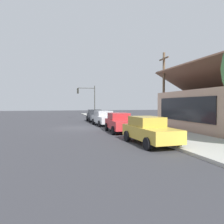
{
  "coord_description": "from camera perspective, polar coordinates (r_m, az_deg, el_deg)",
  "views": [
    {
      "loc": [
        21.47,
        -2.46,
        2.34
      ],
      "look_at": [
        0.01,
        3.17,
        1.53
      ],
      "focal_mm": 35.17,
      "sensor_mm": 36.0,
      "label": 1
    }
  ],
  "objects": [
    {
      "name": "ground_plane",
      "position": [
        21.74,
        -8.12,
        -4.12
      ],
      "size": [
        120.0,
        120.0,
        0.0
      ],
      "primitive_type": "plane",
      "color": "#38383D"
    },
    {
      "name": "sidewalk_curb",
      "position": [
        23.04,
        5.87,
        -3.56
      ],
      "size": [
        60.0,
        4.2,
        0.16
      ],
      "primitive_type": "cube",
      "color": "#B2AFA8",
      "rests_on": "ground"
    },
    {
      "name": "car_charcoal",
      "position": [
        29.55,
        -4.46,
        -0.88
      ],
      "size": [
        4.55,
        2.17,
        1.59
      ],
      "rotation": [
        0.0,
        0.0,
        -0.04
      ],
      "color": "#2D3035",
      "rests_on": "ground"
    },
    {
      "name": "car_silver",
      "position": [
        24.02,
        -2.07,
        -1.56
      ],
      "size": [
        4.77,
        2.21,
        1.59
      ],
      "rotation": [
        0.0,
        0.0,
        0.05
      ],
      "color": "silver",
      "rests_on": "ground"
    },
    {
      "name": "car_cherry",
      "position": [
        18.26,
        1.97,
        -2.71
      ],
      "size": [
        4.38,
        2.06,
        1.59
      ],
      "rotation": [
        0.0,
        0.0,
        -0.04
      ],
      "color": "red",
      "rests_on": "ground"
    },
    {
      "name": "car_mustard",
      "position": [
        12.95,
        9.62,
        -4.71
      ],
      "size": [
        4.57,
        2.1,
        1.59
      ],
      "rotation": [
        0.0,
        0.0,
        0.05
      ],
      "color": "gold",
      "rests_on": "ground"
    },
    {
      "name": "storefront_building",
      "position": [
        21.74,
        26.95,
        0.69
      ],
      "size": [
        10.26,
        8.24,
        5.72
      ],
      "color": "tan",
      "rests_on": "ground"
    },
    {
      "name": "traffic_light_main",
      "position": [
        34.2,
        -6.29,
        4.0
      ],
      "size": [
        0.37,
        2.79,
        5.2
      ],
      "color": "#383833",
      "rests_on": "ground"
    },
    {
      "name": "utility_pole_wooden",
      "position": [
        22.81,
        13.29,
        6.02
      ],
      "size": [
        1.8,
        0.24,
        7.5
      ],
      "color": "brown",
      "rests_on": "ground"
    },
    {
      "name": "fire_hydrant_red",
      "position": [
        16.89,
        8.66,
        -4.2
      ],
      "size": [
        0.22,
        0.22,
        0.71
      ],
      "color": "red",
      "rests_on": "sidewalk_curb"
    }
  ]
}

